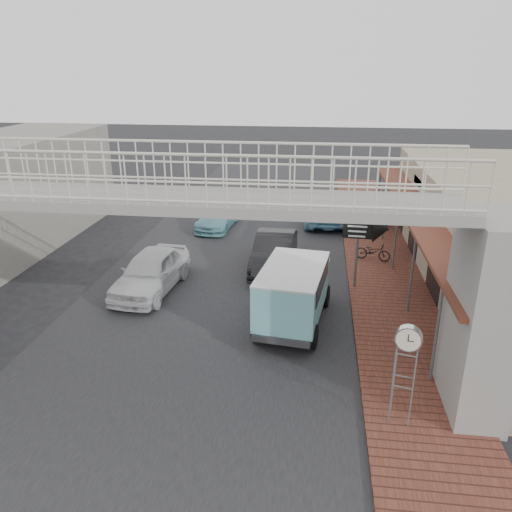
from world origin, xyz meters
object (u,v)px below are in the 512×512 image
(white_hatchback, at_px, (151,271))
(motorcycle_far, at_px, (378,218))
(angkot_curb, at_px, (327,208))
(street_clock, at_px, (408,343))
(angkot_van, at_px, (294,287))
(dark_sedan, at_px, (274,252))
(arrow_sign, at_px, (378,230))
(motorcycle_near, at_px, (373,251))
(angkot_far, at_px, (218,217))

(white_hatchback, relative_size, motorcycle_far, 2.75)
(angkot_curb, relative_size, street_clock, 2.12)
(angkot_van, height_order, motorcycle_far, angkot_van)
(angkot_curb, bearing_deg, dark_sedan, 71.73)
(arrow_sign, bearing_deg, motorcycle_near, 89.48)
(angkot_curb, relative_size, motorcycle_near, 3.51)
(white_hatchback, height_order, motorcycle_near, white_hatchback)
(street_clock, bearing_deg, motorcycle_near, 102.00)
(street_clock, xyz_separation_m, arrow_sign, (0.09, 7.71, 0.26))
(arrow_sign, bearing_deg, angkot_van, -129.58)
(angkot_curb, bearing_deg, angkot_far, 16.72)
(dark_sedan, relative_size, motorcycle_far, 2.75)
(angkot_far, height_order, arrow_sign, arrow_sign)
(motorcycle_far, relative_size, street_clock, 0.66)
(angkot_curb, distance_m, angkot_far, 6.09)
(motorcycle_near, xyz_separation_m, street_clock, (-0.33, -10.73, 1.68))
(dark_sedan, relative_size, angkot_van, 1.02)
(angkot_far, bearing_deg, dark_sedan, -52.44)
(angkot_far, distance_m, angkot_van, 11.27)
(angkot_van, height_order, arrow_sign, arrow_sign)
(dark_sedan, bearing_deg, angkot_van, -75.69)
(angkot_van, bearing_deg, motorcycle_near, 70.08)
(motorcycle_near, bearing_deg, street_clock, -165.27)
(dark_sedan, xyz_separation_m, angkot_van, (1.07, -4.76, 0.58))
(angkot_van, relative_size, motorcycle_near, 2.97)
(angkot_far, xyz_separation_m, arrow_sign, (7.51, -7.21, 1.85))
(angkot_van, bearing_deg, street_clock, -51.43)
(angkot_far, relative_size, street_clock, 1.63)
(street_clock, relative_size, arrow_sign, 0.87)
(dark_sedan, distance_m, angkot_van, 4.92)
(arrow_sign, bearing_deg, dark_sedan, 160.68)
(angkot_far, bearing_deg, arrow_sign, -39.00)
(motorcycle_far, xyz_separation_m, street_clock, (-1.05, -15.74, 1.58))
(angkot_curb, relative_size, motorcycle_far, 3.19)
(motorcycle_far, height_order, street_clock, street_clock)
(angkot_far, height_order, motorcycle_near, angkot_far)
(dark_sedan, xyz_separation_m, angkot_curb, (2.27, 7.36, -0.02))
(dark_sedan, height_order, angkot_far, dark_sedan)
(angkot_far, bearing_deg, motorcycle_far, 10.39)
(white_hatchback, height_order, street_clock, street_clock)
(motorcycle_near, height_order, motorcycle_far, motorcycle_far)
(street_clock, bearing_deg, angkot_far, 130.18)
(white_hatchback, bearing_deg, street_clock, -33.45)
(dark_sedan, bearing_deg, motorcycle_near, 18.80)
(angkot_curb, bearing_deg, motorcycle_near, 106.68)
(angkot_curb, relative_size, arrow_sign, 1.83)
(angkot_curb, distance_m, street_clock, 16.93)
(motorcycle_far, distance_m, street_clock, 15.86)
(dark_sedan, xyz_separation_m, arrow_sign, (3.98, -1.71, 1.69))
(angkot_curb, bearing_deg, white_hatchback, 55.36)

